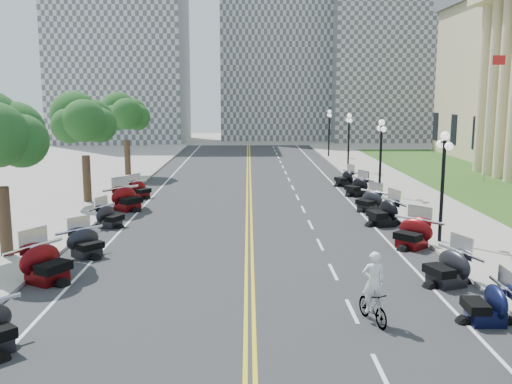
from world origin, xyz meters
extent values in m
plane|color=gray|center=(0.00, 0.00, 0.00)|extent=(160.00, 160.00, 0.00)
cube|color=#333335|center=(0.00, 10.00, 0.00)|extent=(16.00, 90.00, 0.01)
cube|color=yellow|center=(-0.12, 10.00, 0.01)|extent=(0.12, 90.00, 0.00)
cube|color=yellow|center=(0.12, 10.00, 0.01)|extent=(0.12, 90.00, 0.00)
cube|color=white|center=(6.40, 10.00, 0.01)|extent=(0.12, 90.00, 0.00)
cube|color=white|center=(-6.40, 10.00, 0.01)|extent=(0.12, 90.00, 0.00)
cube|color=white|center=(3.20, -8.00, 0.01)|extent=(0.12, 2.00, 0.00)
cube|color=white|center=(3.20, -4.00, 0.01)|extent=(0.12, 2.00, 0.00)
cube|color=white|center=(3.20, 0.00, 0.01)|extent=(0.12, 2.00, 0.00)
cube|color=white|center=(3.20, 4.00, 0.01)|extent=(0.12, 2.00, 0.00)
cube|color=white|center=(3.20, 8.00, 0.01)|extent=(0.12, 2.00, 0.00)
cube|color=white|center=(3.20, 12.00, 0.01)|extent=(0.12, 2.00, 0.00)
cube|color=white|center=(3.20, 16.00, 0.01)|extent=(0.12, 2.00, 0.00)
cube|color=white|center=(3.20, 20.00, 0.01)|extent=(0.12, 2.00, 0.00)
cube|color=white|center=(3.20, 24.00, 0.01)|extent=(0.12, 2.00, 0.00)
cube|color=white|center=(3.20, 28.00, 0.01)|extent=(0.12, 2.00, 0.00)
cube|color=white|center=(3.20, 32.00, 0.01)|extent=(0.12, 2.00, 0.00)
cube|color=white|center=(3.20, 36.00, 0.01)|extent=(0.12, 2.00, 0.00)
cube|color=white|center=(3.20, 40.00, 0.01)|extent=(0.12, 2.00, 0.00)
cube|color=white|center=(3.20, 44.00, 0.01)|extent=(0.12, 2.00, 0.00)
cube|color=white|center=(3.20, 48.00, 0.01)|extent=(0.12, 2.00, 0.00)
cube|color=white|center=(3.20, 52.00, 0.01)|extent=(0.12, 2.00, 0.00)
cube|color=#9E9991|center=(10.50, 10.00, 0.07)|extent=(5.00, 90.00, 0.15)
cube|color=#9E9991|center=(-10.50, 10.00, 0.07)|extent=(5.00, 90.00, 0.15)
cube|color=#356023|center=(17.50, 18.00, 0.05)|extent=(9.00, 60.00, 0.10)
cube|color=gray|center=(-18.00, 62.00, 13.00)|extent=(18.00, 14.00, 26.00)
cube|color=gray|center=(4.00, 68.00, 15.00)|extent=(16.00, 12.00, 30.00)
cube|color=gray|center=(22.00, 65.00, 11.00)|extent=(20.00, 14.00, 22.00)
imported|color=#A51414|center=(3.63, -4.93, 0.51)|extent=(0.93, 1.75, 1.01)
imported|color=white|center=(3.63, -4.93, 1.93)|extent=(0.67, 0.44, 1.85)
camera|label=1|loc=(-0.03, -20.88, 6.69)|focal=40.00mm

